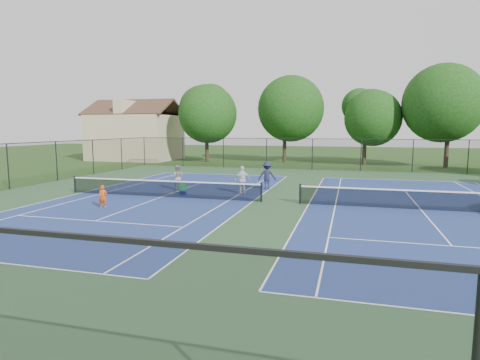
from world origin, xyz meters
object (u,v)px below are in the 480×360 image
(tree_back_d, at_px, (450,100))
(child_player, at_px, (103,197))
(tree_back_b, at_px, (285,106))
(tree_back_c, at_px, (366,114))
(ball_crate, at_px, (183,192))
(clapboard_house, at_px, (136,135))
(ball_hopper, at_px, (183,187))
(instructor, at_px, (177,178))
(bystander_b, at_px, (267,176))
(tree_back_a, at_px, (206,111))
(bystander_a, at_px, (242,180))

(tree_back_d, relative_size, child_player, 8.90)
(tree_back_b, xyz_separation_m, tree_back_d, (17.00, -2.00, 0.23))
(tree_back_c, relative_size, ball_crate, 22.77)
(tree_back_d, relative_size, ball_crate, 28.11)
(child_player, xyz_separation_m, ball_crate, (2.23, 4.84, -0.44))
(clapboard_house, relative_size, ball_hopper, 28.95)
(tree_back_b, height_order, clapboard_house, tree_back_b)
(tree_back_b, relative_size, tree_back_c, 1.19)
(ball_hopper, bearing_deg, instructor, 123.96)
(bystander_b, bearing_deg, tree_back_a, -63.31)
(tree_back_d, xyz_separation_m, instructor, (-20.21, -21.35, -6.00))
(child_player, xyz_separation_m, bystander_a, (5.60, 6.13, 0.28))
(instructor, relative_size, bystander_b, 0.91)
(instructor, relative_size, ball_crate, 4.49)
(tree_back_c, bearing_deg, clapboard_house, -180.00)
(child_player, bearing_deg, tree_back_b, 62.66)
(instructor, bearing_deg, clapboard_house, -69.53)
(tree_back_b, height_order, ball_crate, tree_back_b)
(tree_back_c, relative_size, clapboard_house, 0.78)
(tree_back_d, bearing_deg, tree_back_a, -180.00)
(ball_crate, bearing_deg, tree_back_b, 85.14)
(clapboard_house, bearing_deg, bystander_b, -43.77)
(instructor, xyz_separation_m, bystander_a, (4.46, -0.33, 0.03))
(instructor, bearing_deg, ball_crate, 109.18)
(tree_back_b, relative_size, clapboard_house, 0.93)
(child_player, bearing_deg, clapboard_house, 97.92)
(tree_back_c, xyz_separation_m, child_player, (-13.35, -28.81, -4.90))
(bystander_b, bearing_deg, tree_back_b, -87.35)
(tree_back_d, height_order, bystander_b, tree_back_d)
(bystander_b, height_order, ball_crate, bystander_b)
(bystander_b, bearing_deg, ball_crate, 35.01)
(instructor, bearing_deg, tree_back_d, -148.21)
(child_player, bearing_deg, tree_back_c, 46.10)
(tree_back_c, xyz_separation_m, ball_crate, (-11.12, -23.97, -5.34))
(tree_back_a, bearing_deg, bystander_a, -64.69)
(clapboard_house, xyz_separation_m, child_player, (14.65, -28.81, -2.51))
(clapboard_house, height_order, child_player, clapboard_house)
(instructor, relative_size, ball_hopper, 4.43)
(tree_back_d, bearing_deg, clapboard_house, 178.41)
(ball_crate, height_order, ball_hopper, ball_hopper)
(clapboard_house, relative_size, bystander_b, 5.92)
(tree_back_b, distance_m, instructor, 24.26)
(tree_back_d, bearing_deg, child_player, -127.52)
(bystander_a, bearing_deg, child_player, 12.34)
(tree_back_b, relative_size, tree_back_d, 0.97)
(tree_back_a, bearing_deg, tree_back_c, 3.18)
(tree_back_d, distance_m, clapboard_house, 36.21)
(clapboard_house, xyz_separation_m, instructor, (15.79, -22.35, -2.26))
(child_player, relative_size, bystander_a, 0.68)
(bystander_b, xyz_separation_m, ball_hopper, (-4.44, -3.54, -0.44))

